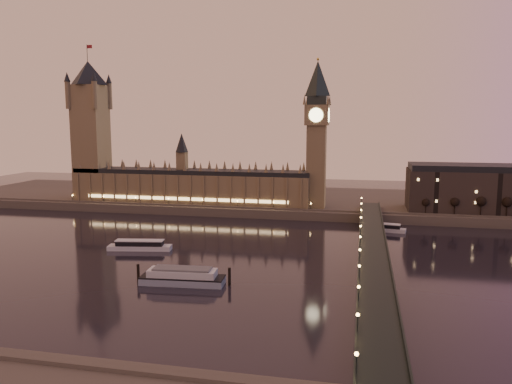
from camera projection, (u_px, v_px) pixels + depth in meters
The scene contains 13 objects.
ground at pixel (185, 255), 250.72m from camera, with size 700.00×700.00×0.00m, color black.
far_embankment at pixel (291, 201), 403.76m from camera, with size 560.00×130.00×6.00m, color #423D35.
palace_of_westminster at pixel (190, 182), 373.11m from camera, with size 180.00×26.62×52.00m.
victoria_tower at pixel (90, 123), 383.51m from camera, with size 31.68×31.68×118.00m.
big_ben at pixel (317, 125), 347.57m from camera, with size 17.68×17.68×104.00m.
westminster_bridge at pixel (372, 255), 230.88m from camera, with size 13.20×260.00×15.30m.
bare_tree_0 at pixel (428, 202), 327.46m from camera, with size 5.51×5.51×11.21m.
bare_tree_1 at pixel (454, 203), 324.00m from camera, with size 5.51×5.51×11.21m.
bare_tree_2 at pixel (482, 204), 320.53m from camera, with size 5.51×5.51×11.21m.
bare_tree_3 at pixel (510, 204), 317.07m from camera, with size 5.51×5.51×11.21m.
cruise_boat_a at pixel (140, 245), 261.10m from camera, with size 33.70×12.69×5.27m.
cruise_boat_b at pixel (383, 228), 305.49m from camera, with size 27.17×10.91×4.88m.
moored_barge at pixel (182, 277), 206.23m from camera, with size 40.09×12.48×7.37m.
Camera 1 is at (86.10, -230.77, 66.93)m, focal length 35.00 mm.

